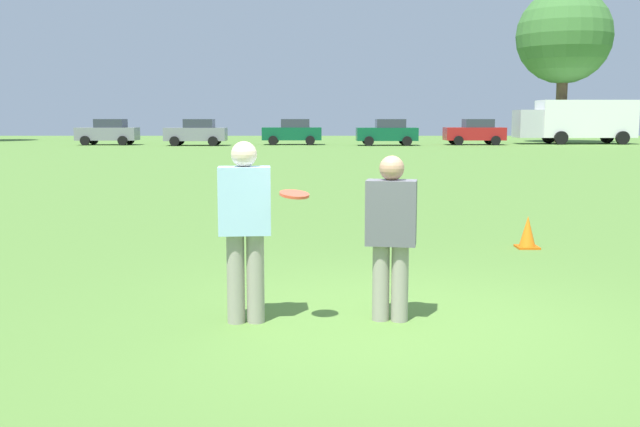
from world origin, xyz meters
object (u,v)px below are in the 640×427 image
Objects in this scene: parked_car_center at (295,132)px; box_truck at (579,120)px; player_defender at (393,229)px; parked_car_near_right at (477,132)px; player_thrower at (247,222)px; traffic_cone at (529,233)px; parked_car_near_left at (110,132)px; frisbee at (296,194)px; parked_car_mid_right at (389,132)px; parked_car_mid_left at (198,132)px.

parked_car_center is 0.49× the size of box_truck.
player_defender is 0.37× the size of parked_car_near_right.
player_thrower reaches higher than traffic_cone.
traffic_cone is at bearing 58.11° from player_defender.
parked_car_near_left is at bearing 109.26° from player_defender.
box_truck reaches higher than frisbee.
frisbee is 0.06× the size of parked_car_near_right.
parked_car_center is at bearing 1.76° from parked_car_near_left.
box_truck reaches higher than parked_car_near_right.
parked_car_mid_right is at bearing -2.76° from parked_car_near_left.
parked_car_near_right is at bearing 0.40° from parked_car_near_left.
parked_car_near_left is at bearing 108.14° from frisbee.
parked_car_mid_right is 1.00× the size of parked_car_near_right.
frisbee is at bearing -165.18° from player_defender.
player_defender is 50.10m from box_truck.
parked_car_near_left is 6.56m from parked_car_mid_left.
parked_car_mid_left is 0.49× the size of box_truck.
player_thrower is 0.40× the size of parked_car_near_left.
parked_car_near_right is at bearing 79.08° from traffic_cone.
traffic_cone is 41.47m from parked_car_mid_left.
box_truck is (33.81, 1.85, 0.83)m from parked_car_near_left.
box_truck reaches higher than parked_car_near_left.
parked_car_near_right is (11.72, 45.09, -0.04)m from player_thrower.
parked_car_near_left is at bearing -176.88° from box_truck.
parked_car_center is (-2.62, 45.25, 0.04)m from player_defender.
player_defender is 0.37× the size of parked_car_mid_left.
frisbee is 44.69m from parked_car_mid_left.
parked_car_mid_left is (6.46, -1.17, 0.00)m from parked_car_near_left.
parked_car_center is (6.60, 1.58, 0.00)m from parked_car_mid_left.
frisbee is at bearing -128.83° from traffic_cone.
parked_car_near_right is 8.01m from box_truck.
parked_car_near_right is (11.25, 45.27, -0.31)m from frisbee.
parked_car_near_left is (-15.67, 44.85, 0.04)m from player_defender.
box_truck is at bearing 3.98° from parked_car_center.
player_defender is 45.32m from parked_car_center.
traffic_cone is at bearing -83.07° from parked_car_center.
frisbee reaches higher than traffic_cone.
box_truck reaches higher than traffic_cone.
player_defender is at bearing -121.89° from traffic_cone.
player_thrower is 44.29m from parked_car_mid_right.
parked_car_near_left is at bearing 169.69° from parked_car_mid_left.
parked_car_mid_right is at bearing 83.01° from player_thrower.
frisbee is at bearing -20.31° from player_thrower.
parked_car_near_right is (6.33, 1.13, 0.00)m from parked_car_mid_right.
player_thrower is 44.43m from parked_car_mid_left.
parked_car_near_left reaches higher than player_defender.
parked_car_center is 6.78m from parked_car_mid_right.
parked_car_center is at bearing -176.02° from box_truck.
parked_car_mid_right is (13.24, 0.22, 0.00)m from parked_car_mid_left.
box_truck is (14.12, 2.79, 0.83)m from parked_car_mid_right.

